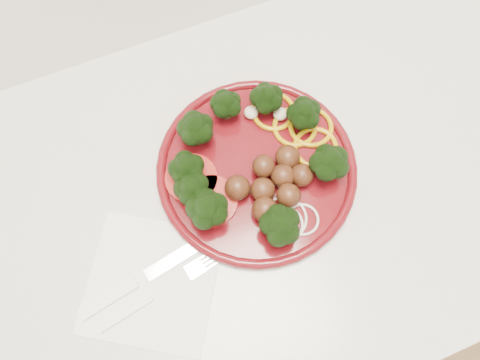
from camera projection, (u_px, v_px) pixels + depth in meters
name	position (u px, v px, depth m)	size (l,w,h in m)	color
counter	(243.00, 254.00, 1.09)	(2.40, 0.60, 0.90)	silver
plate	(253.00, 164.00, 0.66)	(0.29, 0.29, 0.07)	#4E090E
napkin	(152.00, 282.00, 0.63)	(0.17, 0.17, 0.00)	white
knife	(132.00, 284.00, 0.62)	(0.21, 0.05, 0.01)	silver
fork	(140.00, 303.00, 0.61)	(0.18, 0.05, 0.01)	white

